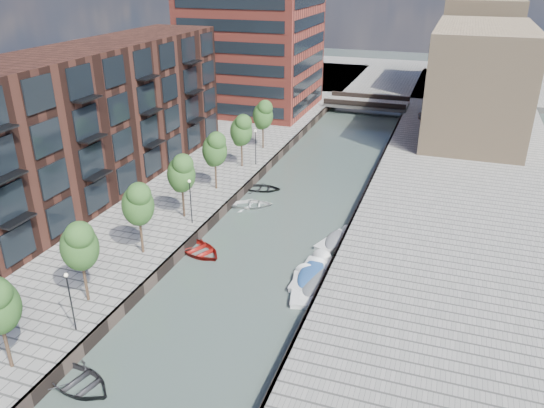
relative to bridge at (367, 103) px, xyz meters
The scene contains 29 objects.
water 32.03m from the bridge, 90.00° to the right, with size 300.00×300.00×0.00m, color #38473F.
quay_left 48.17m from the bridge, 138.37° to the right, with size 60.00×140.00×1.00m, color gray.
quay_right 35.79m from the bridge, 63.43° to the right, with size 20.00×140.00×1.00m, color gray.
quay_wall_left 32.59m from the bridge, 100.79° to the right, with size 0.25×140.00×1.00m, color #332823.
quay_wall_right 32.59m from the bridge, 79.21° to the right, with size 0.25×140.00×1.00m, color #332823.
far_closure 28.01m from the bridge, 90.00° to the left, with size 80.00×40.00×1.00m, color gray.
apartment_block 46.99m from the bridge, 115.46° to the right, with size 8.00×38.00×14.00m, color black.
tower 23.48m from the bridge, 157.62° to the right, with size 18.00×18.00×30.00m, color #97372B.
tan_block_near 19.99m from the bridge, 32.01° to the right, with size 12.00×25.00×14.00m, color #A18462.
tan_block_far 23.87m from the bridge, 45.00° to the left, with size 12.00×20.00×16.00m, color #A18462.
bridge is the anchor object (origin of this frame).
tree_1 61.71m from the bridge, 97.93° to the right, with size 2.50×2.50×5.95m.
tree_2 54.81m from the bridge, 98.95° to the right, with size 2.50×2.50×5.95m.
tree_3 47.92m from the bridge, 100.25° to the right, with size 2.50×2.50×5.95m.
tree_4 41.08m from the bridge, 102.00° to the right, with size 2.50×2.50×5.95m.
tree_5 34.30m from the bridge, 104.44° to the right, with size 2.50×2.50×5.95m.
tree_6 27.63m from the bridge, 108.10° to the right, with size 2.50×2.50×5.95m.
lamp_0 64.44m from the bridge, 96.42° to the right, with size 0.24×0.24×4.12m.
lamp_1 48.58m from the bridge, 98.53° to the right, with size 0.24×0.24×4.12m.
lamp_2 32.87m from the bridge, 102.68° to the right, with size 0.24×0.24×4.12m.
sloop_1 67.40m from the bridge, 94.00° to the right, with size 3.36×4.71×0.98m, color black.
sloop_2 51.34m from the bridge, 95.76° to the right, with size 3.54×4.95×1.03m, color maroon.
sloop_3 41.16m from the bridge, 95.86° to the right, with size 2.94×4.11×0.85m, color white.
sloop_4 36.97m from the bridge, 97.33° to the right, with size 2.86×4.00×0.83m, color black.
motorboat_1 52.66m from the bridge, 84.21° to the right, with size 2.61×5.31×1.69m.
motorboat_2 53.41m from the bridge, 84.99° to the right, with size 2.69×5.11×1.62m.
motorboat_3 51.58m from the bridge, 84.61° to the right, with size 2.18×5.57×1.82m.
motorboat_4 45.74m from the bridge, 83.22° to the right, with size 2.92×4.72×1.49m.
car 11.59m from the bridge, 33.63° to the right, with size 1.44×3.59×1.22m, color #A0A1A5.
Camera 1 is at (13.40, -13.59, 22.00)m, focal length 35.00 mm.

